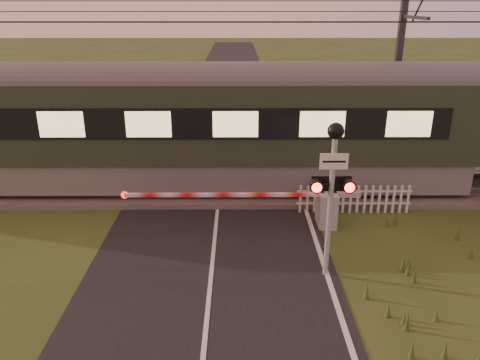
{
  "coord_description": "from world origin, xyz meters",
  "views": [
    {
      "loc": [
        0.64,
        -8.47,
        6.06
      ],
      "look_at": [
        0.69,
        3.2,
        1.62
      ],
      "focal_mm": 35.0,
      "sensor_mm": 36.0,
      "label": 1
    }
  ],
  "objects_px": {
    "picket_fence": "(354,199)",
    "crossing_signal": "(333,174)",
    "catenary_mast": "(397,74)",
    "boom_gate": "(315,207)"
  },
  "relations": [
    {
      "from": "picket_fence",
      "to": "crossing_signal",
      "type": "bearing_deg",
      "value": -112.86
    },
    {
      "from": "crossing_signal",
      "to": "catenary_mast",
      "type": "height_order",
      "value": "catenary_mast"
    },
    {
      "from": "picket_fence",
      "to": "catenary_mast",
      "type": "relative_size",
      "value": 0.5
    },
    {
      "from": "boom_gate",
      "to": "crossing_signal",
      "type": "distance_m",
      "value": 3.29
    },
    {
      "from": "picket_fence",
      "to": "catenary_mast",
      "type": "xyz_separation_m",
      "value": [
        2.25,
        4.12,
        3.18
      ]
    },
    {
      "from": "crossing_signal",
      "to": "picket_fence",
      "type": "bearing_deg",
      "value": 67.14
    },
    {
      "from": "boom_gate",
      "to": "catenary_mast",
      "type": "xyz_separation_m",
      "value": [
        3.59,
        4.96,
        3.06
      ]
    },
    {
      "from": "boom_gate",
      "to": "picket_fence",
      "type": "bearing_deg",
      "value": 31.96
    },
    {
      "from": "boom_gate",
      "to": "catenary_mast",
      "type": "distance_m",
      "value": 6.84
    },
    {
      "from": "picket_fence",
      "to": "catenary_mast",
      "type": "distance_m",
      "value": 5.67
    }
  ]
}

